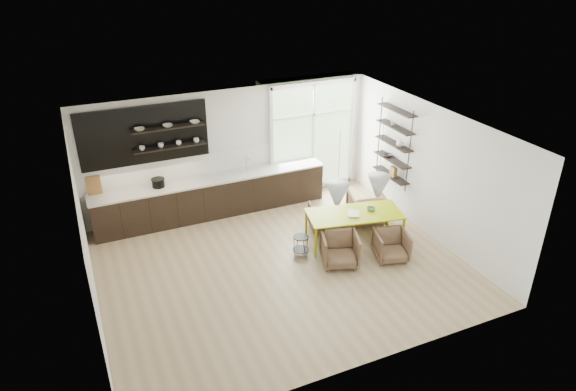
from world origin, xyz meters
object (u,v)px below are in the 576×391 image
(armchair_back_right, at_px, (366,207))
(armchair_front_left, at_px, (340,249))
(armchair_back_left, at_px, (325,217))
(wire_stool, at_px, (301,243))
(dining_table, at_px, (355,215))
(armchair_front_right, at_px, (391,245))

(armchair_back_right, xyz_separation_m, armchair_front_left, (-1.41, -1.29, -0.03))
(armchair_back_left, xyz_separation_m, armchair_front_left, (-0.37, -1.33, 0.03))
(wire_stool, bearing_deg, dining_table, -1.54)
(armchair_back_left, xyz_separation_m, wire_stool, (-0.95, -0.72, -0.03))
(dining_table, bearing_deg, armchair_back_left, 122.86)
(armchair_back_right, distance_m, armchair_front_left, 1.91)
(armchair_back_right, bearing_deg, dining_table, 60.23)
(armchair_back_left, bearing_deg, dining_table, 125.30)
(armchair_front_left, distance_m, armchair_front_right, 1.09)
(armchair_front_right, height_order, wire_stool, armchair_front_right)
(armchair_back_right, xyz_separation_m, armchair_front_right, (-0.35, -1.55, -0.06))
(dining_table, xyz_separation_m, armchair_back_left, (-0.29, 0.76, -0.37))
(armchair_back_right, relative_size, armchair_front_right, 1.20)
(armchair_back_left, relative_size, armchair_front_left, 0.93)
(armchair_front_left, xyz_separation_m, armchair_front_right, (1.06, -0.26, -0.03))
(armchair_back_right, bearing_deg, armchair_front_right, 93.59)
(armchair_back_left, bearing_deg, armchair_front_right, 127.33)
(dining_table, relative_size, armchair_back_right, 2.67)
(armchair_back_right, bearing_deg, armchair_back_left, 13.94)
(dining_table, relative_size, wire_stool, 4.89)
(armchair_front_left, relative_size, wire_stool, 1.70)
(dining_table, xyz_separation_m, armchair_front_left, (-0.67, -0.58, -0.34))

